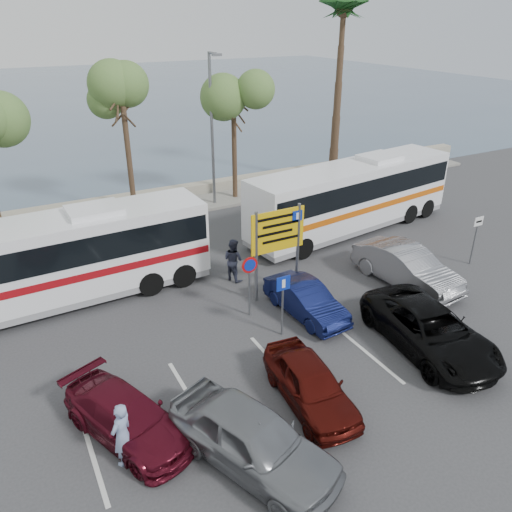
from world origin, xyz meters
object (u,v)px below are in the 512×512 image
suv_black (430,329)px  pedestrian_near (122,434)px  car_silver_a (252,439)px  pedestrian_far (233,260)px  car_silver_b (407,267)px  car_maroon (127,417)px  car_blue (306,300)px  street_lamp_right (212,124)px  coach_bus_right (352,199)px  car_red (310,384)px  direction_sign (278,238)px  coach_bus_left (54,264)px

suv_black → pedestrian_near: pedestrian_near is taller
car_silver_a → pedestrian_far: 9.36m
suv_black → car_silver_b: (2.40, 3.58, 0.06)m
car_silver_a → pedestrian_near: pedestrian_near is taller
car_maroon → car_blue: bearing=-1.9°
street_lamp_right → coach_bus_right: 8.42m
car_blue → car_red: (-2.40, -3.86, 0.03)m
pedestrian_near → pedestrian_far: 9.55m
coach_bus_right → pedestrian_near: coach_bus_right is taller
car_red → car_silver_b: car_silver_b is taller
car_silver_a → car_silver_b: same height
pedestrian_far → street_lamp_right: bearing=-41.5°
car_blue → car_red: car_red is taller
car_red → street_lamp_right: bearing=80.9°
street_lamp_right → car_maroon: (-9.00, -14.70, -4.01)m
car_red → car_silver_b: size_ratio=0.80×
street_lamp_right → car_silver_a: 18.65m
car_silver_a → car_red: (2.40, 1.12, -0.13)m
direction_sign → car_blue: 2.51m
pedestrian_near → car_blue: bearing=170.1°
car_silver_a → suv_black: 7.34m
direction_sign → car_silver_b: direction_sign is taller
car_red → direction_sign: bearing=74.1°
car_silver_a → pedestrian_near: bearing=129.4°
direction_sign → car_maroon: 8.46m
street_lamp_right → suv_black: 16.09m
car_red → pedestrian_near: size_ratio=2.14×
street_lamp_right → pedestrian_near: 18.47m
coach_bus_right → street_lamp_right: bearing=124.8°
street_lamp_right → coach_bus_left: size_ratio=0.70×
car_maroon → car_silver_a: bearing=-66.2°
coach_bus_left → car_maroon: size_ratio=2.84×
coach_bus_left → car_silver_a: (2.90, -10.00, -0.87)m
car_blue → pedestrian_far: (-1.13, 3.62, 0.29)m
pedestrian_far → car_silver_b: bearing=-143.7°
car_blue → car_silver_a: bearing=-138.2°
street_lamp_right → car_blue: street_lamp_right is taller
coach_bus_left → pedestrian_near: size_ratio=6.50×
car_silver_a → pedestrian_near: size_ratio=2.58×
direction_sign → car_silver_b: size_ratio=0.77×
direction_sign → car_red: bearing=-111.6°
direction_sign → suv_black: bearing=-63.8°
street_lamp_right → pedestrian_far: street_lamp_right is taller
car_maroon → car_silver_b: car_silver_b is taller
suv_black → car_silver_b: car_silver_b is taller
suv_black → pedestrian_near: 9.91m
pedestrian_near → car_silver_a: bearing=116.2°
car_silver_a → car_red: car_silver_a is taller
car_silver_a → car_maroon: car_silver_a is taller
car_maroon → direction_sign: bearing=9.9°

